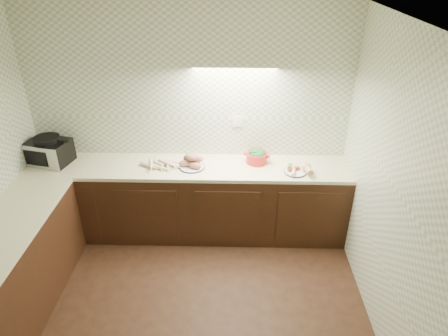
{
  "coord_description": "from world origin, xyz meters",
  "views": [
    {
      "loc": [
        0.5,
        -2.4,
        3.05
      ],
      "look_at": [
        0.41,
        1.25,
        1.02
      ],
      "focal_mm": 32.0,
      "sensor_mm": 36.0,
      "label": 1
    }
  ],
  "objects_px": {
    "sweet_potato_plate": "(192,162)",
    "onion_bowl": "(189,158)",
    "dutch_oven": "(257,156)",
    "toaster_oven": "(49,151)",
    "veg_plate": "(300,169)",
    "parsnip_pile": "(157,163)"
  },
  "relations": [
    {
      "from": "veg_plate",
      "to": "onion_bowl",
      "type": "bearing_deg",
      "value": 169.42
    },
    {
      "from": "dutch_oven",
      "to": "toaster_oven",
      "type": "bearing_deg",
      "value": -163.65
    },
    {
      "from": "toaster_oven",
      "to": "sweet_potato_plate",
      "type": "bearing_deg",
      "value": 10.88
    },
    {
      "from": "sweet_potato_plate",
      "to": "onion_bowl",
      "type": "xyz_separation_m",
      "value": [
        -0.05,
        0.14,
        -0.03
      ]
    },
    {
      "from": "toaster_oven",
      "to": "dutch_oven",
      "type": "distance_m",
      "value": 2.34
    },
    {
      "from": "parsnip_pile",
      "to": "onion_bowl",
      "type": "xyz_separation_m",
      "value": [
        0.35,
        0.13,
        0.0
      ]
    },
    {
      "from": "onion_bowl",
      "to": "dutch_oven",
      "type": "relative_size",
      "value": 0.43
    },
    {
      "from": "toaster_oven",
      "to": "dutch_oven",
      "type": "bearing_deg",
      "value": 14.85
    },
    {
      "from": "sweet_potato_plate",
      "to": "dutch_oven",
      "type": "height_order",
      "value": "sweet_potato_plate"
    },
    {
      "from": "onion_bowl",
      "to": "dutch_oven",
      "type": "xyz_separation_m",
      "value": [
        0.77,
        -0.01,
        0.04
      ]
    },
    {
      "from": "sweet_potato_plate",
      "to": "onion_bowl",
      "type": "height_order",
      "value": "sweet_potato_plate"
    },
    {
      "from": "onion_bowl",
      "to": "parsnip_pile",
      "type": "bearing_deg",
      "value": -159.94
    },
    {
      "from": "toaster_oven",
      "to": "parsnip_pile",
      "type": "relative_size",
      "value": 1.17
    },
    {
      "from": "toaster_oven",
      "to": "parsnip_pile",
      "type": "distance_m",
      "value": 1.22
    },
    {
      "from": "parsnip_pile",
      "to": "sweet_potato_plate",
      "type": "distance_m",
      "value": 0.4
    },
    {
      "from": "veg_plate",
      "to": "toaster_oven",
      "type": "bearing_deg",
      "value": 176.82
    },
    {
      "from": "veg_plate",
      "to": "parsnip_pile",
      "type": "bearing_deg",
      "value": 176.23
    },
    {
      "from": "onion_bowl",
      "to": "dutch_oven",
      "type": "height_order",
      "value": "dutch_oven"
    },
    {
      "from": "dutch_oven",
      "to": "veg_plate",
      "type": "bearing_deg",
      "value": -10.79
    },
    {
      "from": "onion_bowl",
      "to": "veg_plate",
      "type": "distance_m",
      "value": 1.26
    },
    {
      "from": "parsnip_pile",
      "to": "sweet_potato_plate",
      "type": "xyz_separation_m",
      "value": [
        0.4,
        -0.02,
        0.03
      ]
    },
    {
      "from": "sweet_potato_plate",
      "to": "dutch_oven",
      "type": "distance_m",
      "value": 0.73
    }
  ]
}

